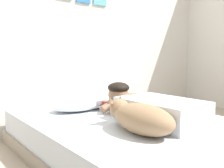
# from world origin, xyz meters

# --- Properties ---
(ground_plane) EXTENTS (12.82, 12.82, 0.00)m
(ground_plane) POSITION_xyz_m (0.00, 0.00, 0.00)
(ground_plane) COLOR tan
(back_wall) EXTENTS (4.41, 0.12, 2.50)m
(back_wall) POSITION_xyz_m (-0.00, 1.35, 1.25)
(back_wall) COLOR silver
(back_wall) RESTS_ON ground
(bed) EXTENTS (1.41, 1.93, 0.32)m
(bed) POSITION_xyz_m (-0.27, 0.25, 0.16)
(bed) COLOR gray
(bed) RESTS_ON ground
(pillow) EXTENTS (0.52, 0.32, 0.11)m
(pillow) POSITION_xyz_m (-0.41, 0.74, 0.37)
(pillow) COLOR silver
(pillow) RESTS_ON bed
(person_lying) EXTENTS (0.43, 0.92, 0.27)m
(person_lying) POSITION_xyz_m (-0.15, 0.12, 0.43)
(person_lying) COLOR silver
(person_lying) RESTS_ON bed
(dog) EXTENTS (0.26, 0.57, 0.21)m
(dog) POSITION_xyz_m (-0.45, -0.09, 0.42)
(dog) COLOR #9E7A56
(dog) RESTS_ON bed
(coffee_cup) EXTENTS (0.12, 0.09, 0.07)m
(coffee_cup) POSITION_xyz_m (-0.18, 0.65, 0.36)
(coffee_cup) COLOR #D84C47
(coffee_cup) RESTS_ON bed
(cell_phone) EXTENTS (0.07, 0.14, 0.01)m
(cell_phone) POSITION_xyz_m (-0.16, 0.09, 0.32)
(cell_phone) COLOR black
(cell_phone) RESTS_ON bed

